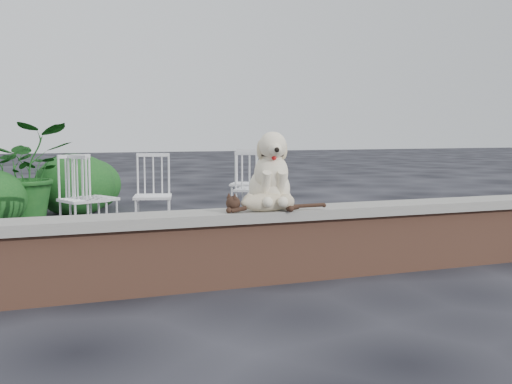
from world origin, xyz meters
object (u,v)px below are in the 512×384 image
object	(u,v)px
dog	(269,170)
chair_a	(83,198)
chair_e	(93,197)
potted_plant_a	(27,172)
cat	(267,201)
chair_d	(247,183)
chair_c	(253,188)
chair_b	(153,195)

from	to	relation	value
dog	chair_a	xyz separation A→B (m)	(-1.23, 2.34, -0.42)
chair_e	potted_plant_a	xyz separation A→B (m)	(-0.67, 1.75, 0.18)
potted_plant_a	cat	bearing A→B (deg)	-68.52
dog	chair_a	world-z (taller)	dog
chair_e	chair_a	bearing A→B (deg)	99.39
chair_d	dog	bearing A→B (deg)	-76.91
chair_e	chair_c	bearing A→B (deg)	-104.66
chair_b	chair_c	world-z (taller)	same
cat	chair_e	bearing A→B (deg)	123.19
chair_b	chair_d	bearing A→B (deg)	51.23
dog	potted_plant_a	world-z (taller)	potted_plant_a
potted_plant_a	chair_c	bearing A→B (deg)	-26.55
chair_c	potted_plant_a	distance (m)	3.02
chair_a	cat	bearing A→B (deg)	-86.42
chair_d	chair_a	distance (m)	2.66
dog	potted_plant_a	size ratio (longest dim) A/B	0.48
cat	chair_c	world-z (taller)	chair_c
cat	chair_d	distance (m)	3.93
chair_b	chair_a	size ratio (longest dim) A/B	1.00
chair_a	potted_plant_a	size ratio (longest dim) A/B	0.72
cat	chair_b	xyz separation A→B (m)	(-0.37, 2.57, -0.19)
chair_b	chair_c	distance (m)	1.43
chair_c	chair_a	size ratio (longest dim) A/B	1.00
chair_e	chair_a	size ratio (longest dim) A/B	1.00
chair_b	potted_plant_a	xyz separation A→B (m)	(-1.32, 1.75, 0.18)
chair_b	chair_a	bearing A→B (deg)	-160.06
chair_d	potted_plant_a	xyz separation A→B (m)	(-2.89, 0.58, 0.18)
cat	chair_a	distance (m)	2.75
cat	chair_d	bearing A→B (deg)	83.60
chair_c	chair_b	bearing A→B (deg)	50.02
chair_c	chair_e	size ratio (longest dim) A/B	1.00
dog	chair_c	size ratio (longest dim) A/B	0.67
chair_c	potted_plant_a	world-z (taller)	potted_plant_a
dog	chair_d	size ratio (longest dim) A/B	0.67
dog	chair_e	bearing A→B (deg)	125.99
chair_d	chair_e	size ratio (longest dim) A/B	1.00
chair_c	chair_e	xyz separation A→B (m)	(-2.03, -0.40, 0.00)
dog	potted_plant_a	distance (m)	4.54
dog	chair_c	distance (m)	3.00
cat	chair_b	bearing A→B (deg)	109.60
chair_a	dog	bearing A→B (deg)	-83.48
chair_c	chair_d	size ratio (longest dim) A/B	1.00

